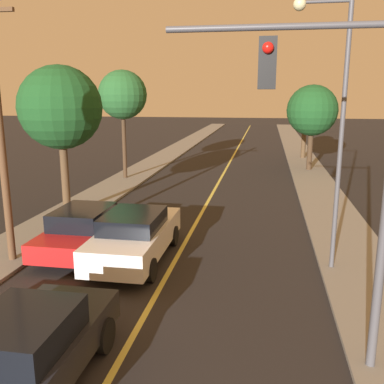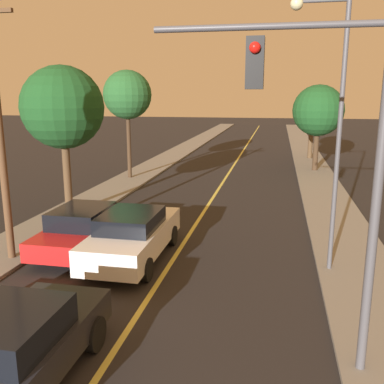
{
  "view_description": "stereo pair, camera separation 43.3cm",
  "coord_description": "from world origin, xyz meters",
  "px_view_note": "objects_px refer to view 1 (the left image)",
  "views": [
    {
      "loc": [
        2.81,
        -3.0,
        5.38
      ],
      "look_at": [
        0.0,
        13.29,
        1.6
      ],
      "focal_mm": 40.0,
      "sensor_mm": 36.0,
      "label": 1
    },
    {
      "loc": [
        3.24,
        -2.92,
        5.38
      ],
      "look_at": [
        0.0,
        13.29,
        1.6
      ],
      "focal_mm": 40.0,
      "sensor_mm": 36.0,
      "label": 2
    }
  ],
  "objects_px": {
    "utility_pole_left": "(0,127)",
    "tree_right_near": "(312,111)",
    "tree_left_far": "(60,108)",
    "tree_right_far": "(306,108)",
    "car_outer_lane_second": "(85,228)",
    "traffic_signal_mast": "(341,141)",
    "tree_left_near": "(122,95)",
    "car_near_lane_second": "(135,235)",
    "car_near_lane_front": "(28,351)",
    "streetlamp_right": "(332,104)"
  },
  "relations": [
    {
      "from": "car_near_lane_front",
      "to": "utility_pole_left",
      "type": "relative_size",
      "value": 0.55
    },
    {
      "from": "traffic_signal_mast",
      "to": "utility_pole_left",
      "type": "xyz_separation_m",
      "value": [
        -9.39,
        3.95,
        -0.16
      ]
    },
    {
      "from": "car_near_lane_second",
      "to": "traffic_signal_mast",
      "type": "distance_m",
      "value": 8.15
    },
    {
      "from": "tree_left_far",
      "to": "utility_pole_left",
      "type": "bearing_deg",
      "value": -83.31
    },
    {
      "from": "streetlamp_right",
      "to": "tree_left_far",
      "type": "distance_m",
      "value": 11.31
    },
    {
      "from": "car_near_lane_front",
      "to": "streetlamp_right",
      "type": "height_order",
      "value": "streetlamp_right"
    },
    {
      "from": "car_near_lane_second",
      "to": "streetlamp_right",
      "type": "xyz_separation_m",
      "value": [
        5.94,
        0.24,
        4.23
      ]
    },
    {
      "from": "tree_right_near",
      "to": "car_near_lane_second",
      "type": "bearing_deg",
      "value": -111.41
    },
    {
      "from": "traffic_signal_mast",
      "to": "tree_right_far",
      "type": "xyz_separation_m",
      "value": [
        1.82,
        29.25,
        -0.27
      ]
    },
    {
      "from": "traffic_signal_mast",
      "to": "car_near_lane_second",
      "type": "bearing_deg",
      "value": 138.6
    },
    {
      "from": "car_near_lane_front",
      "to": "tree_right_near",
      "type": "height_order",
      "value": "tree_right_near"
    },
    {
      "from": "car_near_lane_second",
      "to": "car_outer_lane_second",
      "type": "bearing_deg",
      "value": 161.74
    },
    {
      "from": "car_outer_lane_second",
      "to": "tree_left_far",
      "type": "distance_m",
      "value": 6.06
    },
    {
      "from": "traffic_signal_mast",
      "to": "tree_right_near",
      "type": "relative_size",
      "value": 1.12
    },
    {
      "from": "car_near_lane_second",
      "to": "car_outer_lane_second",
      "type": "distance_m",
      "value": 2.15
    },
    {
      "from": "tree_left_near",
      "to": "tree_left_far",
      "type": "relative_size",
      "value": 1.04
    },
    {
      "from": "tree_right_near",
      "to": "utility_pole_left",
      "type": "bearing_deg",
      "value": -120.06
    },
    {
      "from": "car_near_lane_front",
      "to": "streetlamp_right",
      "type": "relative_size",
      "value": 0.57
    },
    {
      "from": "utility_pole_left",
      "to": "tree_left_far",
      "type": "height_order",
      "value": "utility_pole_left"
    },
    {
      "from": "car_outer_lane_second",
      "to": "car_near_lane_second",
      "type": "bearing_deg",
      "value": -18.26
    },
    {
      "from": "tree_left_near",
      "to": "tree_left_far",
      "type": "xyz_separation_m",
      "value": [
        0.23,
        -8.81,
        -0.52
      ]
    },
    {
      "from": "utility_pole_left",
      "to": "tree_left_near",
      "type": "xyz_separation_m",
      "value": [
        -0.85,
        14.11,
        0.94
      ]
    },
    {
      "from": "utility_pole_left",
      "to": "car_near_lane_second",
      "type": "bearing_deg",
      "value": 12.37
    },
    {
      "from": "car_near_lane_second",
      "to": "tree_left_far",
      "type": "xyz_separation_m",
      "value": [
        -4.56,
        4.44,
        3.94
      ]
    },
    {
      "from": "car_near_lane_front",
      "to": "car_outer_lane_second",
      "type": "distance_m",
      "value": 7.5
    },
    {
      "from": "car_outer_lane_second",
      "to": "tree_right_near",
      "type": "distance_m",
      "value": 20.33
    },
    {
      "from": "car_near_lane_second",
      "to": "tree_right_near",
      "type": "bearing_deg",
      "value": 68.59
    },
    {
      "from": "tree_left_far",
      "to": "tree_right_far",
      "type": "xyz_separation_m",
      "value": [
        11.83,
        20.01,
        -0.52
      ]
    },
    {
      "from": "tree_right_far",
      "to": "traffic_signal_mast",
      "type": "bearing_deg",
      "value": -93.56
    },
    {
      "from": "utility_pole_left",
      "to": "tree_right_near",
      "type": "relative_size",
      "value": 1.39
    },
    {
      "from": "car_near_lane_second",
      "to": "streetlamp_right",
      "type": "relative_size",
      "value": 0.65
    },
    {
      "from": "car_near_lane_front",
      "to": "car_near_lane_second",
      "type": "relative_size",
      "value": 0.88
    },
    {
      "from": "utility_pole_left",
      "to": "tree_left_near",
      "type": "distance_m",
      "value": 14.17
    },
    {
      "from": "streetlamp_right",
      "to": "tree_left_near",
      "type": "xyz_separation_m",
      "value": [
        -10.73,
        13.01,
        0.24
      ]
    },
    {
      "from": "tree_right_near",
      "to": "tree_right_far",
      "type": "xyz_separation_m",
      "value": [
        0.05,
        6.01,
        0.02
      ]
    },
    {
      "from": "traffic_signal_mast",
      "to": "streetlamp_right",
      "type": "xyz_separation_m",
      "value": [
        0.49,
        5.05,
        0.54
      ]
    },
    {
      "from": "traffic_signal_mast",
      "to": "tree_right_near",
      "type": "xyz_separation_m",
      "value": [
        1.77,
        23.24,
        -0.28
      ]
    },
    {
      "from": "utility_pole_left",
      "to": "tree_left_far",
      "type": "bearing_deg",
      "value": 96.69
    },
    {
      "from": "car_near_lane_front",
      "to": "tree_left_far",
      "type": "xyz_separation_m",
      "value": [
        -4.56,
        10.98,
        3.98
      ]
    },
    {
      "from": "traffic_signal_mast",
      "to": "tree_right_near",
      "type": "bearing_deg",
      "value": 85.64
    },
    {
      "from": "car_near_lane_second",
      "to": "car_near_lane_front",
      "type": "bearing_deg",
      "value": -90.0
    },
    {
      "from": "car_near_lane_front",
      "to": "car_outer_lane_second",
      "type": "height_order",
      "value": "car_near_lane_front"
    },
    {
      "from": "car_near_lane_second",
      "to": "tree_right_near",
      "type": "height_order",
      "value": "tree_right_near"
    },
    {
      "from": "streetlamp_right",
      "to": "utility_pole_left",
      "type": "distance_m",
      "value": 9.97
    },
    {
      "from": "streetlamp_right",
      "to": "utility_pole_left",
      "type": "height_order",
      "value": "utility_pole_left"
    },
    {
      "from": "tree_right_near",
      "to": "streetlamp_right",
      "type": "bearing_deg",
      "value": -94.04
    },
    {
      "from": "streetlamp_right",
      "to": "tree_left_far",
      "type": "bearing_deg",
      "value": 158.23
    },
    {
      "from": "car_near_lane_front",
      "to": "tree_left_near",
      "type": "height_order",
      "value": "tree_left_near"
    },
    {
      "from": "car_near_lane_second",
      "to": "tree_left_far",
      "type": "height_order",
      "value": "tree_left_far"
    },
    {
      "from": "car_near_lane_second",
      "to": "utility_pole_left",
      "type": "distance_m",
      "value": 5.36
    }
  ]
}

